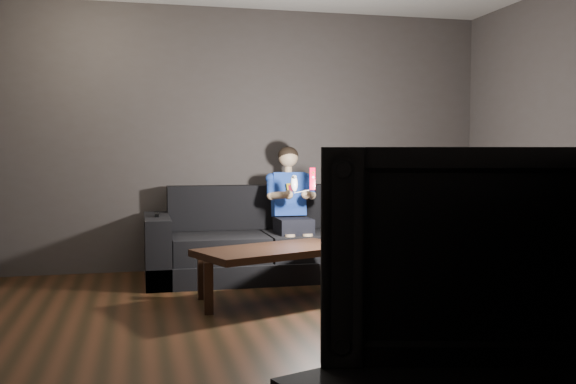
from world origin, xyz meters
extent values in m
plane|color=black|center=(0.00, 0.00, 0.00)|extent=(5.00, 5.00, 0.00)
cube|color=#3E3936|center=(0.00, 2.50, 1.35)|extent=(5.00, 0.04, 2.70)
cube|color=#3E3936|center=(0.00, -2.50, 1.35)|extent=(5.00, 0.04, 2.70)
cube|color=black|center=(0.00, 1.92, 0.10)|extent=(2.27, 0.98, 0.20)
cube|color=black|center=(-0.45, 1.82, 0.32)|extent=(0.89, 0.69, 0.24)
cube|color=black|center=(0.46, 1.82, 0.32)|extent=(0.89, 0.69, 0.24)
cube|color=black|center=(0.00, 2.30, 0.66)|extent=(1.82, 0.23, 0.44)
cube|color=black|center=(-1.02, 1.92, 0.31)|extent=(0.23, 0.98, 0.62)
cube|color=black|center=(1.03, 1.92, 0.31)|extent=(0.23, 0.98, 0.62)
cube|color=black|center=(0.26, 1.80, 0.51)|extent=(0.32, 0.40, 0.15)
cube|color=navy|center=(0.26, 2.01, 0.80)|extent=(0.32, 0.23, 0.45)
cube|color=yellow|center=(0.26, 1.92, 0.86)|extent=(0.10, 0.10, 0.11)
cube|color=#AB132F|center=(0.26, 1.91, 0.86)|extent=(0.06, 0.06, 0.07)
cylinder|color=tan|center=(0.26, 2.01, 1.04)|extent=(0.07, 0.07, 0.06)
sphere|color=tan|center=(0.26, 2.01, 1.16)|extent=(0.19, 0.19, 0.19)
ellipsoid|color=black|center=(0.26, 2.02, 1.18)|extent=(0.20, 0.20, 0.17)
cylinder|color=navy|center=(0.06, 1.94, 0.88)|extent=(0.09, 0.24, 0.20)
cylinder|color=navy|center=(0.46, 1.94, 0.88)|extent=(0.09, 0.24, 0.20)
cylinder|color=tan|center=(0.12, 1.77, 0.83)|extent=(0.15, 0.25, 0.11)
cylinder|color=tan|center=(0.41, 1.77, 0.83)|extent=(0.15, 0.25, 0.11)
sphere|color=tan|center=(0.18, 1.67, 0.82)|extent=(0.09, 0.09, 0.09)
sphere|color=tan|center=(0.35, 1.67, 0.82)|extent=(0.09, 0.09, 0.09)
cylinder|color=tan|center=(0.18, 1.58, 0.27)|extent=(0.10, 0.10, 0.36)
cylinder|color=tan|center=(0.35, 1.58, 0.27)|extent=(0.10, 0.10, 0.36)
cube|color=#EE0023|center=(0.35, 1.44, 0.97)|extent=(0.07, 0.09, 0.21)
cube|color=#691600|center=(0.35, 1.42, 1.03)|extent=(0.03, 0.02, 0.03)
cylinder|color=silver|center=(0.35, 1.42, 0.96)|extent=(0.02, 0.01, 0.02)
ellipsoid|color=silver|center=(0.18, 1.45, 0.93)|extent=(0.07, 0.10, 0.17)
cylinder|color=black|center=(0.18, 1.41, 0.99)|extent=(0.03, 0.01, 0.03)
cube|color=black|center=(-1.02, 1.87, 0.63)|extent=(0.05, 0.16, 0.03)
cube|color=black|center=(-1.02, 1.92, 0.65)|extent=(0.02, 0.02, 0.00)
cube|color=black|center=(-0.13, 0.86, 0.42)|extent=(1.37, 1.02, 0.06)
cube|color=black|center=(-0.68, 0.61, 0.20)|extent=(0.07, 0.07, 0.39)
cube|color=black|center=(0.43, 0.61, 0.20)|extent=(0.07, 0.07, 0.39)
cube|color=black|center=(-0.68, 1.11, 0.20)|extent=(0.07, 0.07, 0.39)
cube|color=black|center=(0.43, 1.11, 0.20)|extent=(0.07, 0.07, 0.39)
imported|color=black|center=(-0.03, -2.27, 0.88)|extent=(1.19, 0.44, 0.69)
camera|label=1|loc=(-1.19, -4.15, 1.21)|focal=40.00mm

